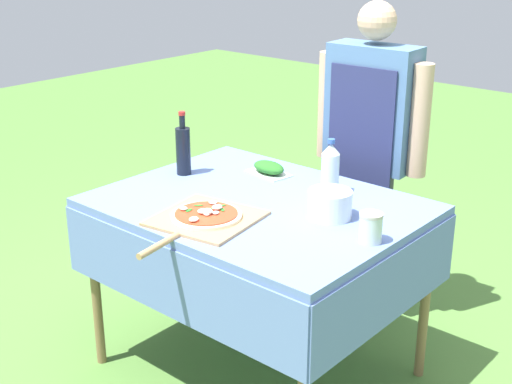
{
  "coord_description": "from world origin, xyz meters",
  "views": [
    {
      "loc": [
        1.73,
        -2.01,
        1.82
      ],
      "look_at": [
        -0.01,
        0.0,
        0.82
      ],
      "focal_mm": 50.0,
      "sensor_mm": 36.0,
      "label": 1
    }
  ],
  "objects_px": {
    "oil_bottle": "(183,150)",
    "prep_table": "(258,220)",
    "mixing_tub": "(330,204)",
    "sauce_jar": "(371,229)",
    "pizza_on_peel": "(205,218)",
    "person_cook": "(370,138)",
    "water_bottle": "(330,168)",
    "herb_container": "(269,168)"
  },
  "relations": [
    {
      "from": "person_cook",
      "to": "water_bottle",
      "type": "bearing_deg",
      "value": 99.87
    },
    {
      "from": "pizza_on_peel",
      "to": "mixing_tub",
      "type": "height_order",
      "value": "mixing_tub"
    },
    {
      "from": "person_cook",
      "to": "water_bottle",
      "type": "height_order",
      "value": "person_cook"
    },
    {
      "from": "prep_table",
      "to": "mixing_tub",
      "type": "distance_m",
      "value": 0.34
    },
    {
      "from": "mixing_tub",
      "to": "sauce_jar",
      "type": "relative_size",
      "value": 1.56
    },
    {
      "from": "pizza_on_peel",
      "to": "herb_container",
      "type": "xyz_separation_m",
      "value": [
        -0.16,
        0.57,
        0.01
      ]
    },
    {
      "from": "prep_table",
      "to": "sauce_jar",
      "type": "xyz_separation_m",
      "value": [
        0.54,
        -0.03,
        0.13
      ]
    },
    {
      "from": "prep_table",
      "to": "pizza_on_peel",
      "type": "distance_m",
      "value": 0.29
    },
    {
      "from": "prep_table",
      "to": "person_cook",
      "type": "xyz_separation_m",
      "value": [
        0.05,
        0.73,
        0.19
      ]
    },
    {
      "from": "prep_table",
      "to": "sauce_jar",
      "type": "height_order",
      "value": "sauce_jar"
    },
    {
      "from": "herb_container",
      "to": "mixing_tub",
      "type": "relative_size",
      "value": 1.26
    },
    {
      "from": "water_bottle",
      "to": "prep_table",
      "type": "bearing_deg",
      "value": -120.0
    },
    {
      "from": "herb_container",
      "to": "person_cook",
      "type": "bearing_deg",
      "value": 61.64
    },
    {
      "from": "person_cook",
      "to": "oil_bottle",
      "type": "xyz_separation_m",
      "value": [
        -0.53,
        -0.69,
        0.0
      ]
    },
    {
      "from": "oil_bottle",
      "to": "pizza_on_peel",
      "type": "bearing_deg",
      "value": -35.8
    },
    {
      "from": "person_cook",
      "to": "water_bottle",
      "type": "xyz_separation_m",
      "value": [
        0.1,
        -0.46,
        -0.0
      ]
    },
    {
      "from": "prep_table",
      "to": "oil_bottle",
      "type": "bearing_deg",
      "value": 174.54
    },
    {
      "from": "prep_table",
      "to": "person_cook",
      "type": "distance_m",
      "value": 0.76
    },
    {
      "from": "person_cook",
      "to": "water_bottle",
      "type": "relative_size",
      "value": 6.53
    },
    {
      "from": "mixing_tub",
      "to": "sauce_jar",
      "type": "bearing_deg",
      "value": -21.06
    },
    {
      "from": "prep_table",
      "to": "sauce_jar",
      "type": "bearing_deg",
      "value": -3.46
    },
    {
      "from": "herb_container",
      "to": "prep_table",
      "type": "bearing_deg",
      "value": -57.25
    },
    {
      "from": "pizza_on_peel",
      "to": "oil_bottle",
      "type": "height_order",
      "value": "oil_bottle"
    },
    {
      "from": "oil_bottle",
      "to": "prep_table",
      "type": "bearing_deg",
      "value": -5.46
    },
    {
      "from": "herb_container",
      "to": "oil_bottle",
      "type": "bearing_deg",
      "value": -139.62
    },
    {
      "from": "herb_container",
      "to": "mixing_tub",
      "type": "bearing_deg",
      "value": -25.13
    },
    {
      "from": "prep_table",
      "to": "pizza_on_peel",
      "type": "height_order",
      "value": "pizza_on_peel"
    },
    {
      "from": "water_bottle",
      "to": "mixing_tub",
      "type": "bearing_deg",
      "value": -54.66
    },
    {
      "from": "pizza_on_peel",
      "to": "mixing_tub",
      "type": "distance_m",
      "value": 0.47
    },
    {
      "from": "person_cook",
      "to": "oil_bottle",
      "type": "relative_size",
      "value": 5.33
    },
    {
      "from": "oil_bottle",
      "to": "sauce_jar",
      "type": "relative_size",
      "value": 2.64
    },
    {
      "from": "oil_bottle",
      "to": "herb_container",
      "type": "relative_size",
      "value": 1.34
    },
    {
      "from": "person_cook",
      "to": "mixing_tub",
      "type": "relative_size",
      "value": 9.02
    },
    {
      "from": "oil_bottle",
      "to": "mixing_tub",
      "type": "height_order",
      "value": "oil_bottle"
    },
    {
      "from": "herb_container",
      "to": "mixing_tub",
      "type": "xyz_separation_m",
      "value": [
        0.49,
        -0.23,
        0.03
      ]
    },
    {
      "from": "water_bottle",
      "to": "sauce_jar",
      "type": "height_order",
      "value": "water_bottle"
    },
    {
      "from": "person_cook",
      "to": "sauce_jar",
      "type": "height_order",
      "value": "person_cook"
    },
    {
      "from": "oil_bottle",
      "to": "sauce_jar",
      "type": "bearing_deg",
      "value": -4.39
    },
    {
      "from": "person_cook",
      "to": "sauce_jar",
      "type": "xyz_separation_m",
      "value": [
        0.49,
        -0.77,
        -0.07
      ]
    },
    {
      "from": "pizza_on_peel",
      "to": "water_bottle",
      "type": "xyz_separation_m",
      "value": [
        0.18,
        0.55,
        0.1
      ]
    },
    {
      "from": "pizza_on_peel",
      "to": "herb_container",
      "type": "relative_size",
      "value": 2.79
    },
    {
      "from": "pizza_on_peel",
      "to": "oil_bottle",
      "type": "relative_size",
      "value": 2.08
    }
  ]
}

